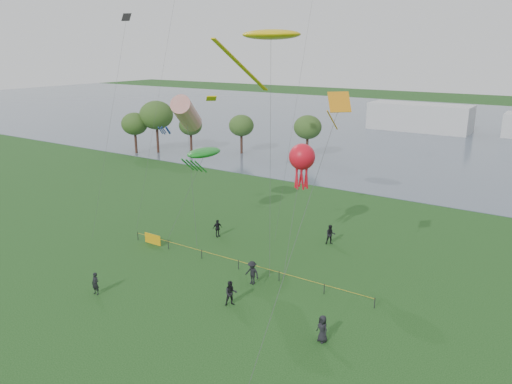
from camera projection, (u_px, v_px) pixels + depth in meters
The scene contains 16 objects.
ground_plane at pixel (166, 356), 30.30m from camera, with size 400.00×400.00×0.00m, color #133812.
lake at pixel (479, 132), 110.47m from camera, with size 400.00×120.00×0.08m, color slate.
pavilion_left at pixel (420, 117), 111.97m from camera, with size 22.00×8.00×6.00m, color silver.
trees at pixel (196, 122), 86.63m from camera, with size 31.97×17.47×9.19m.
fence at pixel (184, 248), 45.33m from camera, with size 24.07×0.07×1.05m.
spectator_a at pixel (231, 293), 36.09m from camera, with size 0.92×0.72×1.89m, color black.
spectator_b at pixel (252, 273), 39.34m from camera, with size 1.25×0.72×1.94m, color black.
spectator_c at pixel (217, 228), 49.32m from camera, with size 1.03×0.43×1.75m, color black.
spectator_d at pixel (322, 329), 31.62m from camera, with size 0.89×0.58×1.81m, color black.
spectator_f at pixel (95, 284), 37.73m from camera, with size 0.64×0.42×1.75m, color black.
spectator_g at pixel (330, 235), 47.37m from camera, with size 0.93×0.73×1.92m, color black.
kite_stingray at pixel (270, 35), 40.56m from camera, with size 5.54×10.13×19.50m.
kite_windsock at pixel (187, 114), 47.35m from camera, with size 5.49×5.34×13.98m.
kite_creature at pixel (204, 153), 49.14m from camera, with size 2.40×7.34×8.53m.
kite_octopus at pixel (302, 157), 44.21m from camera, with size 3.11×7.49×9.93m.
kite_delta at pixel (334, 117), 29.89m from camera, with size 1.46×13.05×15.49m.
Camera 1 is at (19.08, -18.93, 18.05)m, focal length 35.00 mm.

